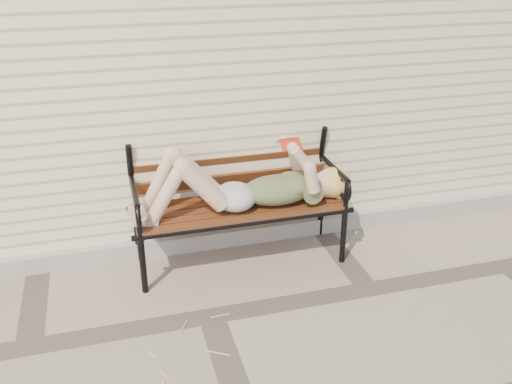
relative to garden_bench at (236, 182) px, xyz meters
name	(u,v)px	position (x,y,z in m)	size (l,w,h in m)	color
ground	(211,316)	(-0.39, -0.81, -0.68)	(80.00, 80.00, 0.00)	gray
house_wall	(151,37)	(-0.39, 2.19, 0.82)	(8.00, 4.00, 3.00)	beige
foundation_strip	(189,243)	(-0.39, 0.16, -0.60)	(8.00, 0.10, 0.15)	gray
garden_bench	(236,182)	(0.00, 0.00, 0.00)	(1.87, 0.74, 1.21)	black
reading_woman	(242,184)	(0.02, -0.15, 0.04)	(1.76, 0.40, 0.55)	#093142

